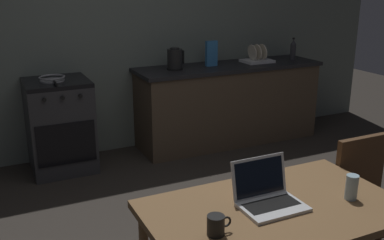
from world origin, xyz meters
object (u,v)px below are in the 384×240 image
at_px(dining_table, 275,220).
at_px(chair, 369,198).
at_px(electric_kettle, 175,59).
at_px(coffee_mug, 216,225).
at_px(stove_oven, 60,126).
at_px(frying_pan, 52,79).
at_px(dish_rack, 257,58).
at_px(bottle, 293,50).
at_px(drinking_glass, 352,187).
at_px(laptop, 268,197).
at_px(cereal_box, 211,54).

relative_size(dining_table, chair, 1.47).
xyz_separation_m(electric_kettle, coffee_mug, (-1.01, -2.80, -0.24)).
bearing_deg(stove_oven, frying_pan, -143.96).
bearing_deg(frying_pan, dish_rack, 0.71).
relative_size(stove_oven, chair, 1.02).
bearing_deg(electric_kettle, bottle, -1.90).
distance_m(bottle, drinking_glass, 3.25).
height_order(stove_oven, frying_pan, frying_pan).
xyz_separation_m(dining_table, drinking_glass, (0.41, -0.09, 0.14)).
xyz_separation_m(bottle, drinking_glass, (-1.72, -2.75, -0.24)).
height_order(coffee_mug, drinking_glass, drinking_glass).
bearing_deg(dining_table, bottle, 51.35).
bearing_deg(stove_oven, electric_kettle, 0.11).
bearing_deg(laptop, drinking_glass, -11.73).
relative_size(chair, bottle, 3.36).
bearing_deg(dish_rack, chair, -107.60).
xyz_separation_m(laptop, electric_kettle, (0.64, 2.67, 0.24)).
height_order(laptop, drinking_glass, laptop).
height_order(electric_kettle, drinking_glass, electric_kettle).
height_order(chair, electric_kettle, electric_kettle).
xyz_separation_m(chair, dish_rack, (0.80, 2.53, 0.45)).
relative_size(bottle, cereal_box, 0.95).
xyz_separation_m(electric_kettle, dish_rack, (1.04, -0.00, -0.06)).
height_order(dining_table, electric_kettle, electric_kettle).
xyz_separation_m(frying_pan, coffee_mug, (0.27, -2.77, -0.16)).
height_order(dining_table, coffee_mug, coffee_mug).
height_order(stove_oven, drinking_glass, stove_oven).
relative_size(laptop, cereal_box, 1.15).
bearing_deg(dish_rack, electric_kettle, 180.00).
xyz_separation_m(frying_pan, drinking_glass, (1.07, -2.77, -0.14)).
relative_size(stove_oven, cereal_box, 3.28).
height_order(electric_kettle, cereal_box, cereal_box).
xyz_separation_m(electric_kettle, frying_pan, (-1.28, -0.03, -0.09)).
height_order(frying_pan, cereal_box, cereal_box).
relative_size(dining_table, frying_pan, 3.15).
bearing_deg(electric_kettle, frying_pan, -178.70).
bearing_deg(electric_kettle, laptop, -103.47).
relative_size(dining_table, bottle, 4.95).
bearing_deg(stove_oven, dish_rack, 0.06).
bearing_deg(electric_kettle, dish_rack, -0.00).
bearing_deg(dining_table, coffee_mug, -166.33).
bearing_deg(stove_oven, laptop, -77.30).
height_order(stove_oven, laptop, laptop).
distance_m(chair, bottle, 2.84).
bearing_deg(drinking_glass, electric_kettle, 85.74).
height_order(laptop, cereal_box, cereal_box).
height_order(cereal_box, dish_rack, cereal_box).
xyz_separation_m(chair, electric_kettle, (-0.24, 2.53, 0.51)).
bearing_deg(bottle, stove_oven, 179.01).
bearing_deg(frying_pan, coffee_mug, -84.45).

